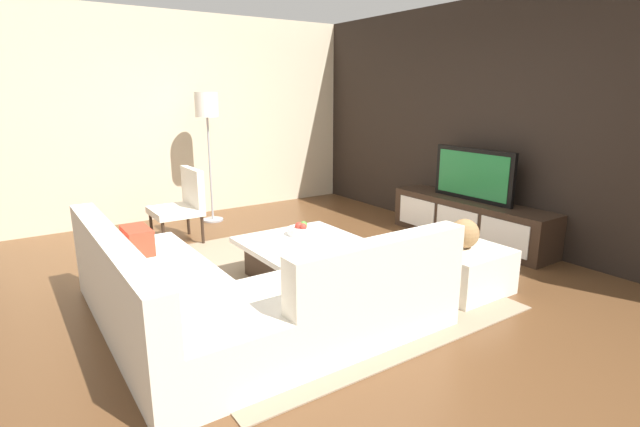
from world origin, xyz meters
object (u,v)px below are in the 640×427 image
television (473,175)px  coffee_table (303,258)px  accent_chair_near (183,201)px  floor_lamp (207,114)px  ottoman (462,269)px  fruit_bowl (302,230)px  decorative_ball (464,233)px  media_console (469,220)px  sectional_couch (233,297)px

television → coffee_table: size_ratio=1.03×
coffee_table → accent_chair_near: accent_chair_near is taller
television → accent_chair_near: bearing=-124.2°
accent_chair_near → floor_lamp: floor_lamp is taller
ottoman → fruit_bowl: size_ratio=2.50×
accent_chair_near → decorative_ball: size_ratio=3.32×
television → coffee_table: 2.38m
coffee_table → floor_lamp: bearing=177.7°
media_console → decorative_ball: 1.59m
television → accent_chair_near: (-1.92, -2.82, -0.32)m
media_console → decorative_ball: bearing=-53.4°
media_console → sectional_couch: 3.32m
floor_lamp → ottoman: bearing=14.9°
coffee_table → ottoman: 1.47m
coffee_table → floor_lamp: (-2.51, 0.10, 1.26)m
television → fruit_bowl: 2.25m
coffee_table → ottoman: size_ratio=1.51×
accent_chair_near → fruit_bowl: (1.64, 0.63, -0.06)m
television → fruit_bowl: television is taller
accent_chair_near → ottoman: accent_chair_near is taller
television → accent_chair_near: size_ratio=1.25×
television → floor_lamp: bearing=-139.9°
media_console → fruit_bowl: size_ratio=7.44×
accent_chair_near → fruit_bowl: accent_chair_near is taller
sectional_couch → fruit_bowl: (-0.78, 1.09, 0.15)m
sectional_couch → accent_chair_near: 2.47m
ottoman → decorative_ball: bearing=0.0°
fruit_bowl → accent_chair_near: bearing=-159.0°
sectional_couch → fruit_bowl: size_ratio=8.41×
ottoman → decorative_ball: size_ratio=2.67×
coffee_table → decorative_ball: decorative_ball is taller
media_console → accent_chair_near: (-1.92, -2.82, 0.24)m
television → sectional_couch: television is taller
media_console → coffee_table: 2.30m
television → coffee_table: (-0.10, -2.30, -0.60)m
media_console → ottoman: size_ratio=2.97×
media_console → coffee_table: media_console is taller
floor_lamp → decorative_ball: floor_lamp is taller
coffee_table → decorative_ball: 1.50m
ottoman → accent_chair_near: bearing=-151.2°
fruit_bowl → sectional_couch: bearing=-54.3°
accent_chair_near → floor_lamp: (-0.69, 0.63, 0.98)m
accent_chair_near → decorative_ball: (2.85, 1.57, 0.04)m
sectional_couch → ottoman: (0.43, 2.03, -0.08)m
television → accent_chair_near: 3.43m
television → floor_lamp: floor_lamp is taller
fruit_bowl → media_console: bearing=82.7°
floor_lamp → ottoman: (3.54, 0.94, -1.26)m
decorative_ball → media_console: bearing=126.6°
sectional_couch → television: bearing=98.7°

